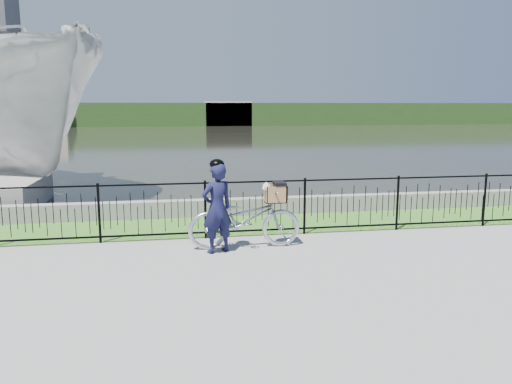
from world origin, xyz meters
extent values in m
plane|color=gray|center=(0.00, 0.00, 0.00)|extent=(120.00, 120.00, 0.00)
cube|color=#396D22|center=(0.00, 2.60, 0.00)|extent=(60.00, 2.00, 0.01)
plane|color=black|center=(0.00, 33.00, 0.00)|extent=(120.00, 120.00, 0.00)
cube|color=gray|center=(0.00, 3.60, 0.20)|extent=(60.00, 0.30, 0.40)
cube|color=#254219|center=(0.00, 60.00, 1.50)|extent=(120.00, 6.00, 3.00)
cube|color=#AE9E8C|center=(-18.00, 58.00, 2.00)|extent=(8.00, 4.00, 4.00)
cube|color=#AE9E8C|center=(6.00, 58.50, 1.60)|extent=(6.00, 3.00, 3.20)
imported|color=#B7BCC4|center=(-0.34, 0.83, 0.54)|extent=(2.05, 0.71, 1.08)
cube|color=black|center=(0.23, 0.83, 0.83)|extent=(0.38, 0.18, 0.02)
cube|color=olive|center=(0.23, 0.83, 0.84)|extent=(0.37, 0.31, 0.01)
cube|color=olive|center=(0.23, 0.98, 0.99)|extent=(0.37, 0.01, 0.31)
cube|color=olive|center=(0.23, 0.69, 0.99)|extent=(0.37, 0.01, 0.31)
cube|color=olive|center=(0.40, 0.83, 0.99)|extent=(0.02, 0.31, 0.31)
cube|color=olive|center=(0.05, 0.83, 0.99)|extent=(0.01, 0.31, 0.31)
cube|color=black|center=(0.31, 0.83, 1.17)|extent=(0.20, 0.32, 0.06)
cube|color=black|center=(0.42, 0.83, 1.02)|extent=(0.02, 0.32, 0.25)
ellipsoid|color=silver|center=(0.21, 0.83, 0.96)|extent=(0.31, 0.22, 0.20)
sphere|color=silver|center=(0.06, 0.81, 1.12)|extent=(0.15, 0.15, 0.15)
sphere|color=silver|center=(0.01, 0.79, 1.09)|extent=(0.07, 0.07, 0.07)
sphere|color=black|center=(-0.01, 0.78, 1.09)|extent=(0.02, 0.02, 0.02)
cone|color=brown|center=(0.06, 0.87, 1.18)|extent=(0.06, 0.08, 0.08)
cone|color=brown|center=(0.08, 0.77, 1.18)|extent=(0.06, 0.08, 0.08)
imported|color=#121333|center=(-0.86, 0.62, 0.80)|extent=(0.68, 0.58, 1.59)
ellipsoid|color=black|center=(-0.86, 0.62, 1.57)|extent=(0.26, 0.29, 0.18)
camera|label=1|loc=(-1.64, -7.95, 2.57)|focal=35.00mm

